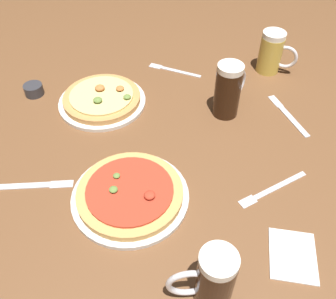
{
  "coord_description": "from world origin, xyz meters",
  "views": [
    {
      "loc": [
        -0.1,
        -0.72,
        0.76
      ],
      "look_at": [
        0.0,
        0.0,
        0.02
      ],
      "focal_mm": 39.58,
      "sensor_mm": 36.0,
      "label": 1
    }
  ],
  "objects_px": {
    "beer_mug_pale": "(213,280)",
    "knife_right": "(27,185)",
    "pizza_plate_near": "(130,194)",
    "knife_spare": "(288,115)",
    "fork_left": "(272,189)",
    "napkin_folded": "(293,255)",
    "pizza_plate_far": "(102,99)",
    "beer_mug_dark": "(272,53)",
    "beer_mug_amber": "(228,90)",
    "ramekin_sauce": "(34,90)",
    "fork_spare": "(173,70)"
  },
  "relations": [
    {
      "from": "fork_spare",
      "to": "pizza_plate_far",
      "type": "bearing_deg",
      "value": -148.55
    },
    {
      "from": "beer_mug_amber",
      "to": "beer_mug_dark",
      "type": "bearing_deg",
      "value": 44.88
    },
    {
      "from": "napkin_folded",
      "to": "knife_right",
      "type": "relative_size",
      "value": 0.52
    },
    {
      "from": "ramekin_sauce",
      "to": "napkin_folded",
      "type": "height_order",
      "value": "ramekin_sauce"
    },
    {
      "from": "beer_mug_amber",
      "to": "pizza_plate_far",
      "type": "bearing_deg",
      "value": 166.03
    },
    {
      "from": "napkin_folded",
      "to": "knife_right",
      "type": "height_order",
      "value": "napkin_folded"
    },
    {
      "from": "pizza_plate_far",
      "to": "fork_spare",
      "type": "bearing_deg",
      "value": 31.45
    },
    {
      "from": "ramekin_sauce",
      "to": "knife_right",
      "type": "bearing_deg",
      "value": -86.36
    },
    {
      "from": "beer_mug_dark",
      "to": "knife_spare",
      "type": "bearing_deg",
      "value": -94.07
    },
    {
      "from": "pizza_plate_far",
      "to": "beer_mug_dark",
      "type": "height_order",
      "value": "beer_mug_dark"
    },
    {
      "from": "napkin_folded",
      "to": "fork_left",
      "type": "relative_size",
      "value": 0.62
    },
    {
      "from": "ramekin_sauce",
      "to": "fork_spare",
      "type": "height_order",
      "value": "ramekin_sauce"
    },
    {
      "from": "pizza_plate_near",
      "to": "fork_left",
      "type": "bearing_deg",
      "value": -3.46
    },
    {
      "from": "beer_mug_amber",
      "to": "beer_mug_pale",
      "type": "height_order",
      "value": "beer_mug_amber"
    },
    {
      "from": "napkin_folded",
      "to": "fork_left",
      "type": "distance_m",
      "value": 0.19
    },
    {
      "from": "knife_spare",
      "to": "beer_mug_amber",
      "type": "bearing_deg",
      "value": 167.44
    },
    {
      "from": "pizza_plate_near",
      "to": "knife_spare",
      "type": "distance_m",
      "value": 0.57
    },
    {
      "from": "pizza_plate_far",
      "to": "ramekin_sauce",
      "type": "relative_size",
      "value": 4.52
    },
    {
      "from": "ramekin_sauce",
      "to": "knife_spare",
      "type": "distance_m",
      "value": 0.83
    },
    {
      "from": "ramekin_sauce",
      "to": "beer_mug_dark",
      "type": "bearing_deg",
      "value": 2.23
    },
    {
      "from": "pizza_plate_far",
      "to": "knife_spare",
      "type": "xyz_separation_m",
      "value": [
        0.58,
        -0.14,
        -0.01
      ]
    },
    {
      "from": "beer_mug_dark",
      "to": "napkin_folded",
      "type": "bearing_deg",
      "value": -104.16
    },
    {
      "from": "knife_right",
      "to": "fork_spare",
      "type": "xyz_separation_m",
      "value": [
        0.46,
        0.48,
        0.0
      ]
    },
    {
      "from": "pizza_plate_far",
      "to": "fork_spare",
      "type": "height_order",
      "value": "pizza_plate_far"
    },
    {
      "from": "pizza_plate_near",
      "to": "knife_spare",
      "type": "height_order",
      "value": "pizza_plate_near"
    },
    {
      "from": "beer_mug_pale",
      "to": "napkin_folded",
      "type": "xyz_separation_m",
      "value": [
        0.2,
        0.07,
        -0.08
      ]
    },
    {
      "from": "pizza_plate_far",
      "to": "knife_right",
      "type": "xyz_separation_m",
      "value": [
        -0.2,
        -0.32,
        -0.01
      ]
    },
    {
      "from": "knife_spare",
      "to": "fork_spare",
      "type": "bearing_deg",
      "value": 137.47
    },
    {
      "from": "beer_mug_dark",
      "to": "knife_right",
      "type": "height_order",
      "value": "beer_mug_dark"
    },
    {
      "from": "beer_mug_amber",
      "to": "ramekin_sauce",
      "type": "height_order",
      "value": "beer_mug_amber"
    },
    {
      "from": "ramekin_sauce",
      "to": "fork_left",
      "type": "bearing_deg",
      "value": -37.29
    },
    {
      "from": "beer_mug_pale",
      "to": "napkin_folded",
      "type": "bearing_deg",
      "value": 17.8
    },
    {
      "from": "pizza_plate_far",
      "to": "fork_left",
      "type": "height_order",
      "value": "pizza_plate_far"
    },
    {
      "from": "beer_mug_dark",
      "to": "beer_mug_pale",
      "type": "bearing_deg",
      "value": -116.16
    },
    {
      "from": "beer_mug_pale",
      "to": "knife_spare",
      "type": "height_order",
      "value": "beer_mug_pale"
    },
    {
      "from": "pizza_plate_far",
      "to": "napkin_folded",
      "type": "xyz_separation_m",
      "value": [
        0.41,
        -0.61,
        -0.01
      ]
    },
    {
      "from": "pizza_plate_near",
      "to": "knife_right",
      "type": "relative_size",
      "value": 1.22
    },
    {
      "from": "fork_spare",
      "to": "ramekin_sauce",
      "type": "bearing_deg",
      "value": -171.0
    },
    {
      "from": "beer_mug_pale",
      "to": "knife_right",
      "type": "bearing_deg",
      "value": 139.64
    },
    {
      "from": "beer_mug_amber",
      "to": "knife_spare",
      "type": "xyz_separation_m",
      "value": [
        0.19,
        -0.04,
        -0.08
      ]
    },
    {
      "from": "fork_left",
      "to": "beer_mug_dark",
      "type": "bearing_deg",
      "value": 72.68
    },
    {
      "from": "beer_mug_dark",
      "to": "napkin_folded",
      "type": "relative_size",
      "value": 1.17
    },
    {
      "from": "pizza_plate_far",
      "to": "knife_spare",
      "type": "bearing_deg",
      "value": -13.5
    },
    {
      "from": "pizza_plate_far",
      "to": "beer_mug_dark",
      "type": "bearing_deg",
      "value": 10.68
    },
    {
      "from": "ramekin_sauce",
      "to": "fork_spare",
      "type": "xyz_separation_m",
      "value": [
        0.48,
        0.08,
        -0.02
      ]
    },
    {
      "from": "pizza_plate_near",
      "to": "ramekin_sauce",
      "type": "height_order",
      "value": "pizza_plate_near"
    },
    {
      "from": "napkin_folded",
      "to": "pizza_plate_far",
      "type": "bearing_deg",
      "value": 124.4
    },
    {
      "from": "beer_mug_dark",
      "to": "beer_mug_pale",
      "type": "height_order",
      "value": "beer_mug_pale"
    },
    {
      "from": "pizza_plate_far",
      "to": "beer_mug_dark",
      "type": "relative_size",
      "value": 1.89
    },
    {
      "from": "beer_mug_amber",
      "to": "knife_right",
      "type": "bearing_deg",
      "value": -158.93
    }
  ]
}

